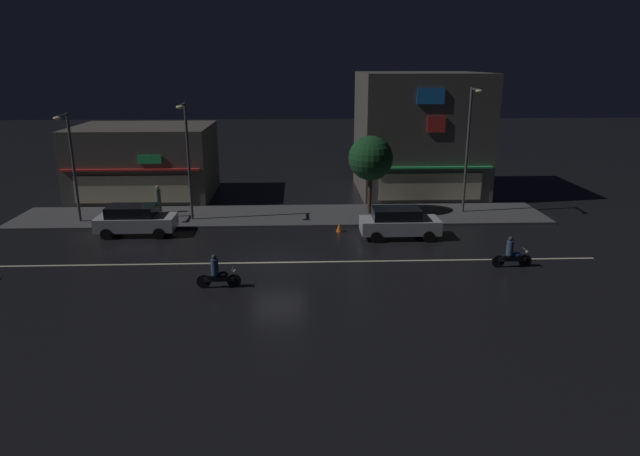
{
  "coord_description": "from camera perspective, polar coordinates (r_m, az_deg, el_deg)",
  "views": [
    {
      "loc": [
        1.01,
        -25.39,
        9.33
      ],
      "look_at": [
        2.13,
        2.62,
        0.94
      ],
      "focal_mm": 31.32,
      "sensor_mm": 36.0,
      "label": 1
    }
  ],
  "objects": [
    {
      "name": "motorcycle_following",
      "position": [
        24.26,
        -10.45,
        -4.63
      ],
      "size": [
        1.9,
        0.6,
        1.52
      ],
      "rotation": [
        0.0,
        0.0,
        3.23
      ],
      "color": "black",
      "rests_on": "ground"
    },
    {
      "name": "parked_car_near_kerb",
      "position": [
        30.84,
        8.05,
        0.58
      ],
      "size": [
        4.3,
        1.98,
        1.67
      ],
      "color": "silver",
      "rests_on": "ground"
    },
    {
      "name": "traffic_cone",
      "position": [
        31.77,
        1.98,
        0.1
      ],
      "size": [
        0.36,
        0.36,
        0.55
      ],
      "primitive_type": "cone",
      "color": "orange",
      "rests_on": "ground"
    },
    {
      "name": "street_tree",
      "position": [
        34.63,
        5.2,
        7.11
      ],
      "size": [
        2.75,
        2.75,
        4.87
      ],
      "color": "#473323",
      "rests_on": "sidewalk_far"
    },
    {
      "name": "parked_car_trailing",
      "position": [
        32.73,
        -18.38,
        0.82
      ],
      "size": [
        4.3,
        1.98,
        1.67
      ],
      "color": "silver",
      "rests_on": "ground"
    },
    {
      "name": "storefront_center_block",
      "position": [
        41.71,
        -17.44,
        6.49
      ],
      "size": [
        9.38,
        7.34,
        5.02
      ],
      "color": "#56514C",
      "rests_on": "ground"
    },
    {
      "name": "motorcycle_lead",
      "position": [
        27.71,
        18.96,
        -2.57
      ],
      "size": [
        1.9,
        0.6,
        1.52
      ],
      "rotation": [
        0.0,
        0.0,
        3.2
      ],
      "color": "black",
      "rests_on": "ground"
    },
    {
      "name": "storefront_left_block",
      "position": [
        41.59,
        10.1,
        9.46
      ],
      "size": [
        8.62,
        8.62,
        8.59
      ],
      "color": "#56514C",
      "rests_on": "ground"
    },
    {
      "name": "sidewalk_far",
      "position": [
        34.96,
        -3.87,
        1.27
      ],
      "size": [
        32.76,
        4.82,
        0.14
      ],
      "primitive_type": "cube",
      "color": "#4C4C4F",
      "rests_on": "ground"
    },
    {
      "name": "pedestrian_on_sidewalk",
      "position": [
        36.58,
        -16.18,
        2.77
      ],
      "size": [
        0.33,
        0.33,
        1.75
      ],
      "rotation": [
        0.0,
        0.0,
        0.78
      ],
      "color": "#4C664C",
      "rests_on": "sidewalk_far"
    },
    {
      "name": "streetlamp_east",
      "position": [
        35.69,
        14.97,
        8.58
      ],
      "size": [
        0.44,
        1.64,
        7.72
      ],
      "color": "#47494C",
      "rests_on": "sidewalk_far"
    },
    {
      "name": "ground_plane",
      "position": [
        27.07,
        -4.3,
        -3.54
      ],
      "size": [
        140.0,
        140.0,
        0.0
      ],
      "primitive_type": "plane",
      "color": "black"
    },
    {
      "name": "streetlamp_west",
      "position": [
        35.44,
        -24.1,
        6.51
      ],
      "size": [
        0.44,
        1.64,
        6.39
      ],
      "color": "#47494C",
      "rests_on": "sidewalk_far"
    },
    {
      "name": "streetlamp_mid",
      "position": [
        33.68,
        -13.41,
        7.55
      ],
      "size": [
        0.44,
        1.64,
        6.96
      ],
      "color": "#47494C",
      "rests_on": "sidewalk_far"
    },
    {
      "name": "lane_divider_stripe",
      "position": [
        27.07,
        -4.3,
        -3.53
      ],
      "size": [
        31.12,
        0.16,
        0.01
      ],
      "primitive_type": "cube",
      "color": "beige",
      "rests_on": "ground"
    }
  ]
}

